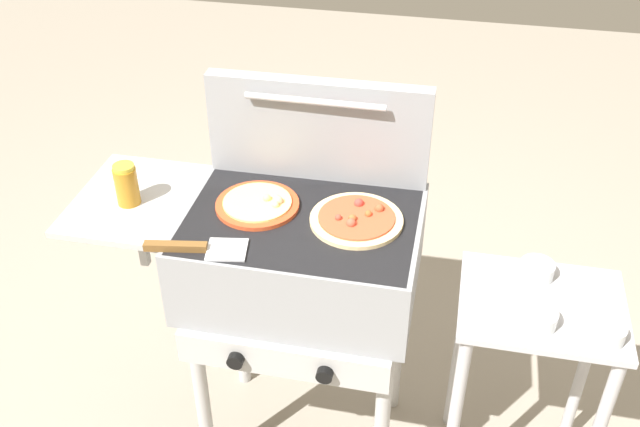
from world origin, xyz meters
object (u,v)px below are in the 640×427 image
grill (297,259)px  sauce_jar (127,184)px  spatula (197,248)px  topping_bowl_near (537,270)px  pizza_pepperoni (357,219)px  topping_bowl_middle (537,318)px  pizza_cheese (258,204)px  topping_bowl_far (607,333)px  prep_table (530,355)px

grill → sauce_jar: (-0.47, -0.02, 0.20)m
spatula → topping_bowl_near: bearing=19.0°
pizza_pepperoni → topping_bowl_middle: (0.49, -0.10, -0.17)m
pizza_cheese → pizza_pepperoni: size_ratio=0.92×
topping_bowl_near → topping_bowl_middle: (-0.01, -0.20, 0.00)m
pizza_cheese → sauce_jar: (-0.35, -0.05, 0.05)m
pizza_cheese → spatula: 0.24m
spatula → topping_bowl_near: size_ratio=2.78×
topping_bowl_far → sauce_jar: bearing=176.5°
topping_bowl_near → grill: bearing=-170.4°
grill → pizza_pepperoni: 0.22m
topping_bowl_near → topping_bowl_middle: size_ratio=0.91×
prep_table → topping_bowl_near: (-0.02, 0.11, 0.22)m
pizza_cheese → spatula: pizza_cheese is taller
sauce_jar → spatula: 0.31m
pizza_cheese → prep_table: bearing=-1.8°
pizza_cheese → topping_bowl_middle: (0.76, -0.11, -0.17)m
topping_bowl_middle → spatula: bearing=-173.2°
grill → spatula: 0.32m
sauce_jar → pizza_cheese: bearing=8.6°
prep_table → sauce_jar: bearing=-178.5°
sauce_jar → topping_bowl_middle: bearing=-3.1°
sauce_jar → prep_table: size_ratio=0.17×
prep_table → topping_bowl_near: 0.25m
pizza_pepperoni → pizza_cheese: bearing=177.2°
spatula → prep_table: bearing=12.3°
spatula → topping_bowl_far: bearing=4.7°
prep_table → topping_bowl_near: topping_bowl_near is taller
grill → pizza_pepperoni: bearing=5.4°
pizza_pepperoni → prep_table: (0.51, -0.01, -0.39)m
pizza_cheese → topping_bowl_middle: 0.79m
prep_table → topping_bowl_near: bearing=99.1°
topping_bowl_far → topping_bowl_middle: bearing=173.7°
topping_bowl_near → sauce_jar: bearing=-173.1°
topping_bowl_middle → prep_table: bearing=75.5°
spatula → topping_bowl_far: 1.05m
grill → topping_bowl_far: size_ratio=10.48×
grill → pizza_pepperoni: pizza_pepperoni is taller
prep_table → topping_bowl_middle: size_ratio=6.86×
pizza_cheese → topping_bowl_middle: pizza_cheese is taller
spatula → topping_bowl_near: spatula is taller
grill → pizza_cheese: 0.19m
spatula → topping_bowl_near: (0.87, 0.30, -0.17)m
sauce_jar → topping_bowl_far: sauce_jar is taller
topping_bowl_middle → grill: bearing=172.6°
pizza_pepperoni → sauce_jar: sauce_jar is taller
pizza_cheese → sauce_jar: bearing=-171.4°
grill → pizza_pepperoni: (0.16, 0.02, 0.15)m
grill → topping_bowl_far: bearing=-7.2°
grill → pizza_pepperoni: size_ratio=3.86×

